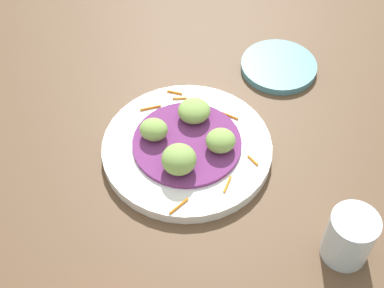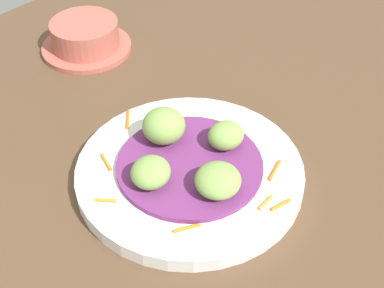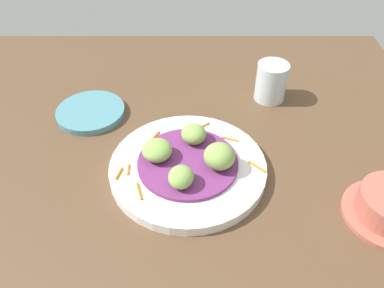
{
  "view_description": "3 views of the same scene",
  "coord_description": "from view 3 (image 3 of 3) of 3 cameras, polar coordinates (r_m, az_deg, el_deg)",
  "views": [
    {
      "loc": [
        -4.59,
        58.67,
        70.11
      ],
      "look_at": [
        -3.34,
        4.96,
        5.74
      ],
      "focal_mm": 50.09,
      "sensor_mm": 36.0,
      "label": 1
    },
    {
      "loc": [
        -37.84,
        -29.94,
        51.84
      ],
      "look_at": [
        -0.57,
        4.97,
        5.55
      ],
      "focal_mm": 53.32,
      "sensor_mm": 36.0,
      "label": 2
    },
    {
      "loc": [
        45.01,
        4.29,
        51.29
      ],
      "look_at": [
        -4.42,
        4.28,
        6.83
      ],
      "focal_mm": 35.93,
      "sensor_mm": 36.0,
      "label": 3
    }
  ],
  "objects": [
    {
      "name": "side_plate_small",
      "position": [
        0.83,
        -14.8,
        4.61
      ],
      "size": [
        14.12,
        14.12,
        1.34
      ],
      "primitive_type": "cylinder",
      "color": "teal",
      "rests_on": "table_surface"
    },
    {
      "name": "guac_scoop_left",
      "position": [
        0.67,
        -5.21,
        -0.9
      ],
      "size": [
        7.0,
        6.94,
        3.23
      ],
      "primitive_type": "ellipsoid",
      "rotation": [
        0.0,
        0.0,
        3.54
      ],
      "color": "#84A851",
      "rests_on": "cabbage_bed"
    },
    {
      "name": "main_plate",
      "position": [
        0.68,
        -0.61,
        -3.53
      ],
      "size": [
        27.49,
        27.49,
        1.91
      ],
      "primitive_type": "cylinder",
      "color": "white",
      "rests_on": "table_surface"
    },
    {
      "name": "guac_scoop_center",
      "position": [
        0.62,
        -1.64,
        -4.91
      ],
      "size": [
        5.34,
        4.99,
        3.25
      ],
      "primitive_type": "ellipsoid",
      "rotation": [
        0.0,
        0.0,
        1.36
      ],
      "color": "#84A851",
      "rests_on": "cabbage_bed"
    },
    {
      "name": "guac_scoop_back",
      "position": [
        0.69,
        0.26,
        1.51
      ],
      "size": [
        5.9,
        5.76,
        3.27
      ],
      "primitive_type": "ellipsoid",
      "rotation": [
        0.0,
        0.0,
        5.02
      ],
      "color": "#84A851",
      "rests_on": "cabbage_bed"
    },
    {
      "name": "guac_scoop_right",
      "position": [
        0.65,
        4.08,
        -1.81
      ],
      "size": [
        7.5,
        7.49,
        4.28
      ],
      "primitive_type": "ellipsoid",
      "rotation": [
        0.0,
        0.0,
        5.37
      ],
      "color": "#84A851",
      "rests_on": "cabbage_bed"
    },
    {
      "name": "table_surface",
      "position": [
        0.68,
        -3.65,
        -6.19
      ],
      "size": [
        110.0,
        110.0,
        2.0
      ],
      "primitive_type": "cube",
      "color": "brown",
      "rests_on": "ground"
    },
    {
      "name": "cabbage_bed",
      "position": [
        0.67,
        -0.62,
        -2.74
      ],
      "size": [
        17.59,
        17.59,
        0.7
      ],
      "primitive_type": "cylinder",
      "color": "#702D6B",
      "rests_on": "main_plate"
    },
    {
      "name": "carrot_garnish",
      "position": [
        0.68,
        -1.84,
        -2.0
      ],
      "size": [
        19.55,
        25.56,
        0.4
      ],
      "color": "orange",
      "rests_on": "main_plate"
    },
    {
      "name": "water_glass",
      "position": [
        0.85,
        11.68,
        9.04
      ],
      "size": [
        6.66,
        6.66,
        8.35
      ],
      "primitive_type": "cylinder",
      "color": "silver",
      "rests_on": "table_surface"
    }
  ]
}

